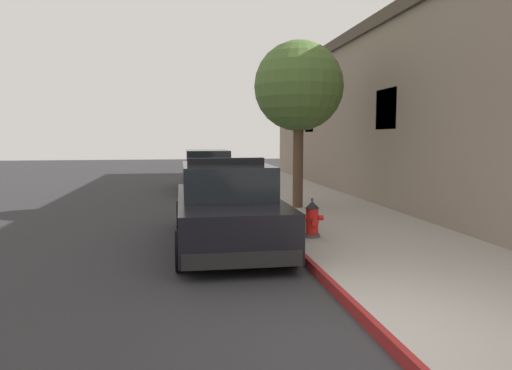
% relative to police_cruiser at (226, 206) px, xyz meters
% --- Properties ---
extents(ground_plane, '(34.64, 60.00, 0.20)m').
position_rel_police_cruiser_xyz_m(ground_plane, '(-3.07, 5.15, -0.84)').
color(ground_plane, '#2B2B2D').
extents(sidewalk_pavement, '(3.53, 60.00, 0.15)m').
position_rel_police_cruiser_xyz_m(sidewalk_pavement, '(2.93, 5.15, -0.67)').
color(sidewalk_pavement, '#9E9991').
rests_on(sidewalk_pavement, ground).
extents(curb_painted_edge, '(0.08, 60.00, 0.15)m').
position_rel_police_cruiser_xyz_m(curb_painted_edge, '(1.13, 5.15, -0.67)').
color(curb_painted_edge, maroon).
rests_on(curb_painted_edge, ground).
extents(police_cruiser, '(1.94, 4.84, 1.68)m').
position_rel_police_cruiser_xyz_m(police_cruiser, '(0.00, 0.00, 0.00)').
color(police_cruiser, black).
rests_on(police_cruiser, ground).
extents(parked_car_silver_ahead, '(1.94, 4.84, 1.56)m').
position_rel_police_cruiser_xyz_m(parked_car_silver_ahead, '(0.19, 9.67, -0.00)').
color(parked_car_silver_ahead, black).
rests_on(parked_car_silver_ahead, ground).
extents(fire_hydrant, '(0.44, 0.40, 0.76)m').
position_rel_police_cruiser_xyz_m(fire_hydrant, '(1.63, -0.31, -0.24)').
color(fire_hydrant, '#4C4C51').
rests_on(fire_hydrant, sidewalk_pavement).
extents(street_tree, '(2.41, 2.41, 4.50)m').
position_rel_police_cruiser_xyz_m(street_tree, '(2.32, 3.55, 2.67)').
color(street_tree, brown).
rests_on(street_tree, sidewalk_pavement).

